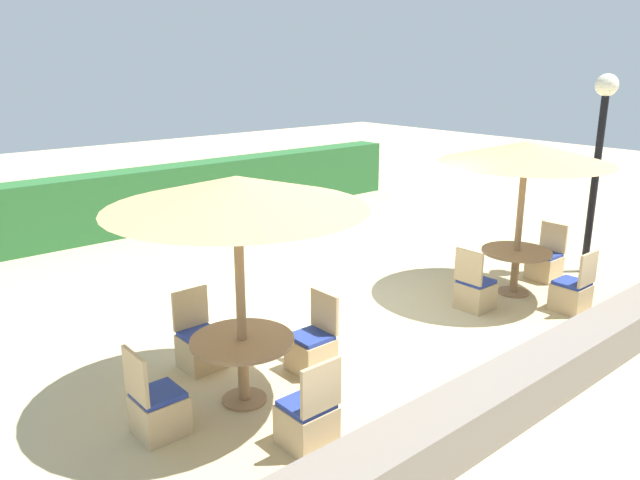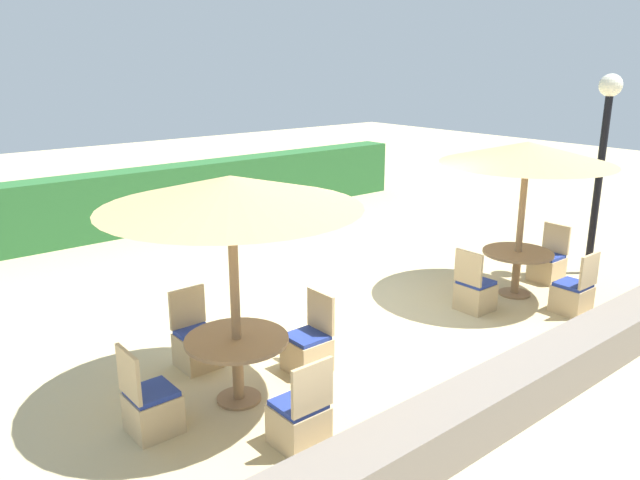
% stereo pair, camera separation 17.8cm
% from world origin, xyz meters
% --- Properties ---
extents(ground_plane, '(40.00, 40.00, 0.00)m').
position_xyz_m(ground_plane, '(0.00, 0.00, 0.00)').
color(ground_plane, '#C6B284').
extents(hedge_row, '(13.00, 0.70, 1.31)m').
position_xyz_m(hedge_row, '(0.00, 5.98, 0.66)').
color(hedge_row, '#28602D').
rests_on(hedge_row, ground_plane).
extents(stone_border, '(10.00, 0.56, 0.51)m').
position_xyz_m(stone_border, '(0.00, -3.24, 0.26)').
color(stone_border, slate).
rests_on(stone_border, ground_plane).
extents(lamp_post, '(0.36, 0.36, 3.32)m').
position_xyz_m(lamp_post, '(4.21, -1.52, 2.35)').
color(lamp_post, black).
rests_on(lamp_post, ground_plane).
extents(parasol_front_right, '(2.55, 2.55, 2.38)m').
position_xyz_m(parasol_front_right, '(2.38, -1.30, 2.21)').
color(parasol_front_right, '#93704C').
rests_on(parasol_front_right, ground_plane).
extents(round_table_front_right, '(1.06, 1.06, 0.70)m').
position_xyz_m(round_table_front_right, '(2.38, -1.30, 0.55)').
color(round_table_front_right, '#93704C').
rests_on(round_table_front_right, ground_plane).
extents(patio_chair_front_right_east, '(0.46, 0.46, 0.93)m').
position_xyz_m(patio_chair_front_right_east, '(3.34, -1.26, 0.26)').
color(patio_chair_front_right_east, tan).
rests_on(patio_chair_front_right_east, ground_plane).
extents(patio_chair_front_right_south, '(0.46, 0.46, 0.93)m').
position_xyz_m(patio_chair_front_right_south, '(2.38, -2.25, 0.26)').
color(patio_chair_front_right_south, tan).
rests_on(patio_chair_front_right_south, ground_plane).
extents(patio_chair_front_right_west, '(0.46, 0.46, 0.93)m').
position_xyz_m(patio_chair_front_right_west, '(1.37, -1.28, 0.26)').
color(patio_chair_front_right_west, tan).
rests_on(patio_chair_front_right_west, ground_plane).
extents(parasol_front_left, '(2.63, 2.63, 2.45)m').
position_xyz_m(parasol_front_left, '(-2.64, -1.21, 2.28)').
color(parasol_front_left, '#93704C').
rests_on(parasol_front_left, ground_plane).
extents(round_table_front_left, '(1.10, 1.10, 0.73)m').
position_xyz_m(round_table_front_left, '(-2.64, -1.21, 0.58)').
color(round_table_front_left, '#93704C').
rests_on(round_table_front_left, ground_plane).
extents(patio_chair_front_left_south, '(0.46, 0.46, 0.93)m').
position_xyz_m(patio_chair_front_left_south, '(-2.63, -2.28, 0.26)').
color(patio_chair_front_left_south, tan).
rests_on(patio_chair_front_left_south, ground_plane).
extents(patio_chair_front_left_west, '(0.46, 0.46, 0.93)m').
position_xyz_m(patio_chair_front_left_west, '(-3.62, -1.18, 0.26)').
color(patio_chair_front_left_west, tan).
rests_on(patio_chair_front_left_west, ground_plane).
extents(patio_chair_front_left_north, '(0.46, 0.46, 0.93)m').
position_xyz_m(patio_chair_front_left_north, '(-2.59, -0.23, 0.26)').
color(patio_chair_front_left_north, tan).
rests_on(patio_chair_front_left_north, ground_plane).
extents(patio_chair_front_left_east, '(0.46, 0.46, 0.93)m').
position_xyz_m(patio_chair_front_left_east, '(-1.64, -1.15, 0.26)').
color(patio_chair_front_left_east, tan).
rests_on(patio_chair_front_left_east, ground_plane).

